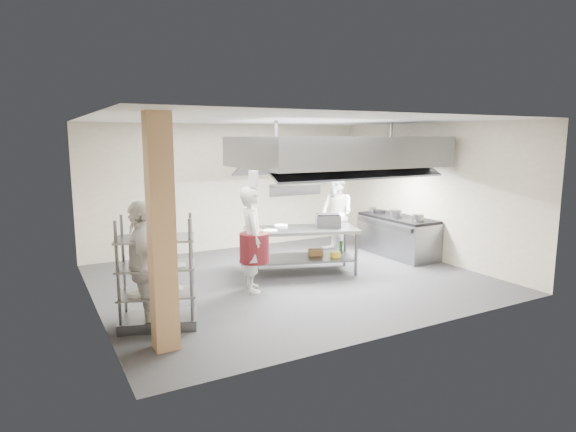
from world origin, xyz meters
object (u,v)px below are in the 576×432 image
pass_rack (157,272)px  stockpot (396,214)px  island (301,251)px  chef_head (252,239)px  griddle (328,221)px  cooking_range (397,237)px  chef_plating (142,266)px  chef_line (336,214)px

pass_rack → stockpot: bearing=33.2°
island → chef_head: chef_head is taller
island → griddle: (0.56, -0.11, 0.57)m
island → cooking_range: (2.69, 0.22, -0.04)m
cooking_range → griddle: griddle is taller
island → cooking_range: bearing=23.2°
island → chef_plating: (-3.39, -1.40, 0.46)m
griddle → stockpot: (1.95, 0.21, -0.03)m
pass_rack → cooking_range: size_ratio=0.80×
griddle → chef_plating: bearing=-134.9°
pass_rack → chef_head: chef_head is taller
cooking_range → stockpot: bearing=-146.8°
griddle → stockpot: bearing=33.1°
chef_line → chef_head: bearing=-64.8°
griddle → stockpot: 1.96m
island → chef_head: size_ratio=1.19×
cooking_range → stockpot: stockpot is taller
stockpot → chef_line: bearing=133.6°
stockpot → island: bearing=-177.7°
pass_rack → griddle: pass_rack is taller
cooking_range → stockpot: (-0.18, -0.12, 0.58)m
pass_rack → stockpot: pass_rack is taller
stockpot → chef_plating: bearing=-165.7°
chef_line → stockpot: size_ratio=6.72×
cooking_range → chef_head: bearing=-169.0°
island → pass_rack: (-3.19, -1.40, 0.34)m
chef_head → stockpot: chef_head is taller
pass_rack → chef_plating: chef_plating is taller
pass_rack → stockpot: 5.90m
chef_line → stockpot: (0.93, -0.98, 0.07)m
island → chef_head: 1.51m
chef_line → stockpot: bearing=39.3°
island → griddle: bearing=7.8°
island → cooking_range: 2.70m
chef_plating → griddle: chef_plating is taller
chef_head → chef_plating: 2.22m
island → chef_plating: size_ratio=1.20×
cooking_range → chef_head: (-4.02, -0.78, 0.51)m
pass_rack → chef_head: bearing=42.6°
chef_plating → chef_head: bearing=121.3°
pass_rack → chef_plating: (-0.20, 0.00, 0.12)m
island → griddle: 0.81m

